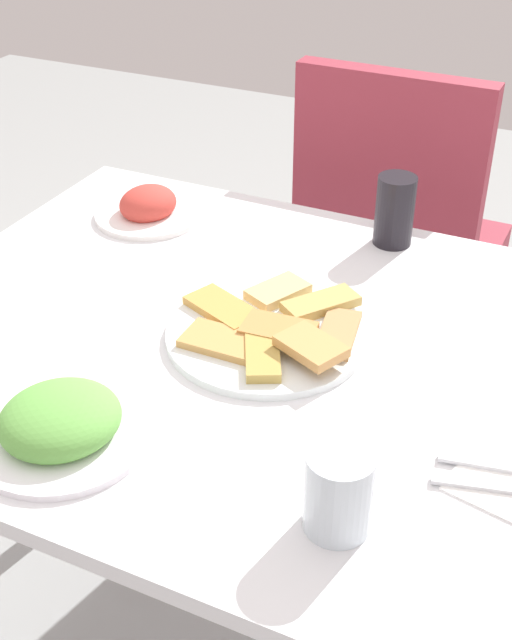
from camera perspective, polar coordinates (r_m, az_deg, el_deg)
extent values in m
cube|color=white|center=(1.21, -0.50, -1.65)|extent=(1.07, 0.87, 0.02)
cylinder|color=#515150|center=(1.88, -8.66, -1.23)|extent=(0.04, 0.04, 0.70)
cube|color=#99303F|center=(2.04, 10.02, 4.44)|extent=(0.43, 0.43, 0.06)
cube|color=#99303F|center=(1.76, 8.96, 9.17)|extent=(0.40, 0.06, 0.46)
cylinder|color=#946F4C|center=(2.29, 15.42, 0.25)|extent=(0.03, 0.03, 0.41)
cylinder|color=#946F4C|center=(2.36, 6.48, 2.47)|extent=(0.03, 0.03, 0.41)
cylinder|color=#946F4C|center=(1.98, 12.95, -5.18)|extent=(0.03, 0.03, 0.41)
cylinder|color=#946F4C|center=(2.06, 2.77, -2.41)|extent=(0.03, 0.03, 0.41)
cylinder|color=white|center=(1.20, 0.75, -1.00)|extent=(0.29, 0.29, 0.01)
cube|color=tan|center=(1.14, 0.45, -2.33)|extent=(0.09, 0.12, 0.01)
cube|color=gold|center=(1.23, -2.26, 0.78)|extent=(0.13, 0.10, 0.01)
cube|color=#C88A48|center=(1.18, 1.54, -0.73)|extent=(0.11, 0.07, 0.02)
cube|color=#DEBD7A|center=(1.27, 1.71, 1.91)|extent=(0.09, 0.11, 0.01)
cube|color=tan|center=(1.19, 5.61, -0.90)|extent=(0.07, 0.12, 0.01)
cube|color=tan|center=(1.25, 4.44, 1.12)|extent=(0.11, 0.12, 0.01)
cube|color=tan|center=(1.17, -2.37, -1.43)|extent=(0.11, 0.07, 0.01)
cube|color=tan|center=(1.13, 3.77, -1.80)|extent=(0.11, 0.09, 0.01)
cylinder|color=white|center=(1.55, -7.31, 7.15)|extent=(0.20, 0.20, 0.01)
ellipsoid|color=#D24138|center=(1.54, -7.37, 7.88)|extent=(0.11, 0.13, 0.06)
cylinder|color=white|center=(1.06, -13.06, -7.52)|extent=(0.22, 0.22, 0.01)
ellipsoid|color=#69B44C|center=(1.04, -13.21, -6.58)|extent=(0.20, 0.20, 0.06)
cylinder|color=black|center=(1.44, 9.44, 7.37)|extent=(0.09, 0.09, 0.12)
cylinder|color=silver|center=(0.90, 5.66, -11.54)|extent=(0.07, 0.07, 0.10)
cube|color=white|center=(1.02, 16.99, -10.45)|extent=(0.14, 0.14, 0.00)
cube|color=silver|center=(1.00, 16.83, -10.94)|extent=(0.17, 0.06, 0.00)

